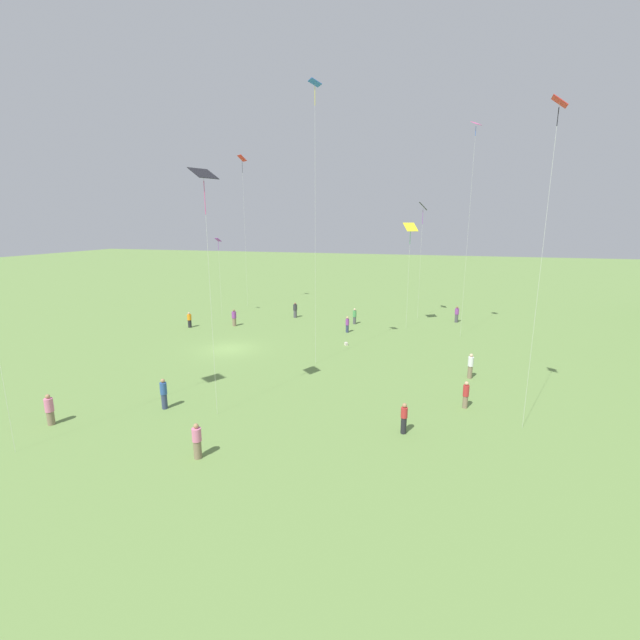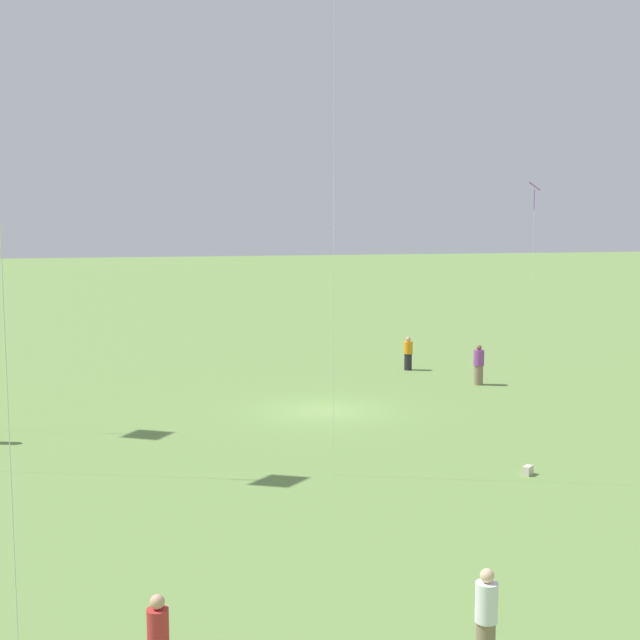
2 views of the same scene
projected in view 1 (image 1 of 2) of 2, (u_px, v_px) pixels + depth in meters
name	position (u px, v px, depth m)	size (l,w,h in m)	color
ground_plane	(229.00, 349.00, 37.39)	(240.00, 240.00, 0.00)	#6B8E47
person_0	(404.00, 418.00, 22.21)	(0.37, 0.37, 1.69)	#232328
person_1	(457.00, 314.00, 47.23)	(0.55, 0.55, 1.80)	#4C4C51
person_2	(466.00, 395.00, 25.29)	(0.44, 0.44, 1.67)	#847056
person_3	(347.00, 324.00, 42.87)	(0.41, 0.41, 1.64)	#333D5B
person_4	(295.00, 310.00, 49.63)	(0.63, 0.63, 1.78)	#4C4C51
person_5	(355.00, 316.00, 46.43)	(0.48, 0.48, 1.73)	#4C4C51
person_6	(164.00, 394.00, 25.17)	(0.46, 0.46, 1.87)	#333D5B
person_7	(189.00, 320.00, 44.92)	(0.55, 0.55, 1.63)	#232328
person_8	(234.00, 318.00, 45.54)	(0.58, 0.58, 1.80)	#847056
person_9	(50.00, 410.00, 23.19)	(0.47, 0.47, 1.75)	#847056
person_10	(197.00, 441.00, 19.86)	(0.61, 0.61, 1.75)	#847056
person_11	(470.00, 366.00, 30.15)	(0.54, 0.54, 1.82)	#847056
kite_0	(423.00, 209.00, 46.65)	(1.30, 0.99, 12.99)	black
kite_1	(475.00, 142.00, 37.60)	(1.02, 1.00, 19.42)	#E54C99
kite_2	(204.00, 181.00, 21.80)	(1.54, 1.48, 13.52)	black
kite_3	(557.00, 126.00, 19.69)	(0.85, 0.71, 16.42)	red
kite_4	(411.00, 229.00, 42.72)	(1.54, 1.60, 10.80)	yellow
kite_6	(315.00, 106.00, 29.45)	(1.12, 1.11, 20.29)	blue
kite_7	(218.00, 244.00, 48.99)	(0.76, 0.82, 9.09)	purple
kite_8	(242.00, 166.00, 52.54)	(1.29, 1.34, 18.86)	red
picnic_bag_0	(346.00, 344.00, 38.46)	(0.41, 0.40, 0.27)	beige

